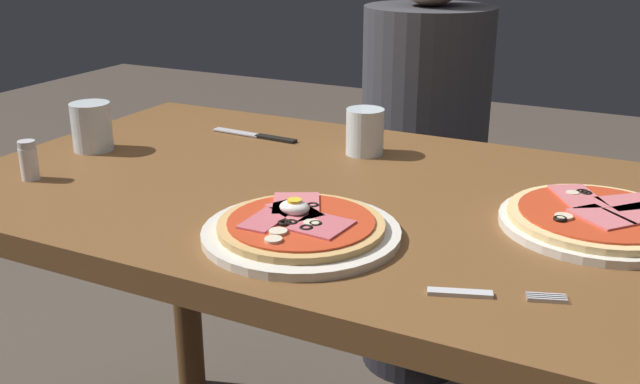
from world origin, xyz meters
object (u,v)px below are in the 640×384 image
at_px(pizza_across_left, 598,220).
at_px(knife, 260,136).
at_px(water_glass_near, 365,135).
at_px(salt_shaker, 29,161).
at_px(pizza_foreground, 301,229).
at_px(water_glass_far, 92,130).
at_px(fork, 485,294).
at_px(dining_table, 330,257).
at_px(diner_person, 422,172).

relative_size(pizza_across_left, knife, 1.39).
relative_size(water_glass_near, salt_shaker, 1.28).
height_order(pizza_foreground, water_glass_far, water_glass_far).
distance_m(water_glass_far, fork, 0.85).
xyz_separation_m(fork, knife, (-0.58, 0.46, 0.00)).
relative_size(pizza_across_left, water_glass_near, 3.18).
bearing_deg(dining_table, salt_shaker, -158.05).
xyz_separation_m(pizza_across_left, knife, (-0.67, 0.19, -0.01)).
xyz_separation_m(water_glass_near, water_glass_far, (-0.47, -0.21, 0.00)).
relative_size(water_glass_near, knife, 0.44).
distance_m(pizza_foreground, water_glass_near, 0.40).
relative_size(dining_table, diner_person, 1.05).
xyz_separation_m(dining_table, water_glass_far, (-0.50, -0.01, 0.16)).
xyz_separation_m(pizza_foreground, water_glass_near, (-0.08, 0.39, 0.02)).
bearing_deg(fork, pizza_across_left, 71.85).
xyz_separation_m(pizza_foreground, fork, (0.27, -0.06, -0.01)).
bearing_deg(pizza_across_left, water_glass_far, -178.09).
bearing_deg(dining_table, knife, 141.44).
distance_m(pizza_foreground, fork, 0.28).
distance_m(pizza_foreground, water_glass_far, 0.58).
xyz_separation_m(water_glass_near, fork, (0.35, -0.45, -0.03)).
height_order(water_glass_far, knife, water_glass_far).
xyz_separation_m(pizza_foreground, knife, (-0.31, 0.40, -0.01)).
distance_m(pizza_foreground, diner_person, 0.94).
height_order(fork, salt_shaker, salt_shaker).
bearing_deg(water_glass_near, fork, -52.42).
xyz_separation_m(dining_table, pizza_foreground, (0.05, -0.20, 0.14)).
xyz_separation_m(pizza_across_left, water_glass_far, (-0.91, -0.03, 0.03)).
bearing_deg(pizza_across_left, salt_shaker, -166.66).
height_order(water_glass_near, salt_shaker, water_glass_near).
relative_size(dining_table, pizza_across_left, 4.54).
xyz_separation_m(water_glass_far, fork, (0.82, -0.24, -0.04)).
bearing_deg(pizza_foreground, dining_table, 104.67).
relative_size(water_glass_near, diner_person, 0.07).
relative_size(pizza_across_left, salt_shaker, 4.06).
bearing_deg(water_glass_far, pizza_foreground, -18.83).
xyz_separation_m(fork, salt_shaker, (-0.79, 0.06, 0.03)).
distance_m(pizza_across_left, knife, 0.69).
height_order(pizza_across_left, knife, pizza_across_left).
bearing_deg(fork, water_glass_near, 127.58).
xyz_separation_m(dining_table, pizza_across_left, (0.41, 0.02, 0.14)).
bearing_deg(knife, dining_table, -38.56).
relative_size(pizza_across_left, diner_person, 0.23).
bearing_deg(pizza_foreground, water_glass_near, 100.91).
bearing_deg(salt_shaker, fork, -4.58).
distance_m(knife, diner_person, 0.57).
distance_m(dining_table, pizza_foreground, 0.25).
bearing_deg(pizza_foreground, salt_shaker, 179.09).
height_order(pizza_foreground, diner_person, diner_person).
bearing_deg(water_glass_near, pizza_foreground, -79.09).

